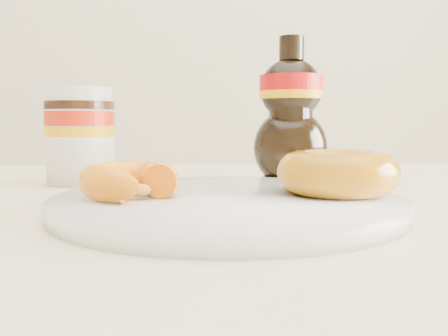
{
  "coord_description": "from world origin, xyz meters",
  "views": [
    {
      "loc": [
        0.03,
        -0.38,
        0.83
      ],
      "look_at": [
        0.06,
        0.1,
        0.79
      ],
      "focal_mm": 40.0,
      "sensor_mm": 36.0,
      "label": 1
    }
  ],
  "objects": [
    {
      "name": "donut_bitten",
      "position": [
        -0.03,
        0.04,
        0.78
      ],
      "size": [
        0.1,
        0.1,
        0.03
      ],
      "primitive_type": "torus",
      "rotation": [
        0.0,
        0.0,
        -0.26
      ],
      "color": "orange",
      "rests_on": "plate"
    },
    {
      "name": "syrup_bottle",
      "position": [
        0.16,
        0.27,
        0.84
      ],
      "size": [
        0.1,
        0.08,
        0.19
      ],
      "primitive_type": null,
      "rotation": [
        0.0,
        0.0,
        -0.0
      ],
      "color": "black",
      "rests_on": "dining_table"
    },
    {
      "name": "dining_table",
      "position": [
        0.0,
        0.1,
        0.67
      ],
      "size": [
        1.4,
        0.9,
        0.75
      ],
      "color": "beige",
      "rests_on": "ground"
    },
    {
      "name": "donut_whole",
      "position": [
        0.16,
        0.06,
        0.78
      ],
      "size": [
        0.12,
        0.12,
        0.04
      ],
      "primitive_type": "torus",
      "rotation": [
        0.0,
        0.0,
        0.16
      ],
      "color": "#AA6A0B",
      "rests_on": "plate"
    },
    {
      "name": "plate",
      "position": [
        0.06,
        0.05,
        0.76
      ],
      "size": [
        0.31,
        0.31,
        0.02
      ],
      "color": "white",
      "rests_on": "dining_table"
    },
    {
      "name": "nutella_jar",
      "position": [
        -0.12,
        0.27,
        0.82
      ],
      "size": [
        0.09,
        0.09,
        0.12
      ],
      "rotation": [
        0.0,
        0.0,
        0.16
      ],
      "color": "white",
      "rests_on": "dining_table"
    },
    {
      "name": "dark_jar",
      "position": [
        -0.11,
        0.26,
        0.79
      ],
      "size": [
        0.06,
        0.06,
        0.09
      ],
      "rotation": [
        0.0,
        0.0,
        0.04
      ],
      "color": "black",
      "rests_on": "dining_table"
    }
  ]
}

